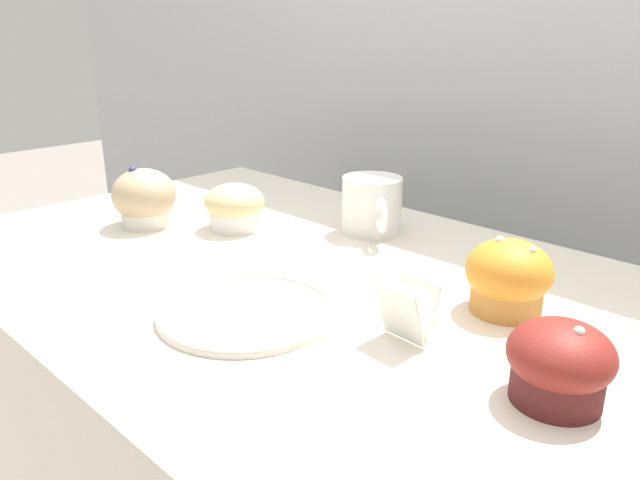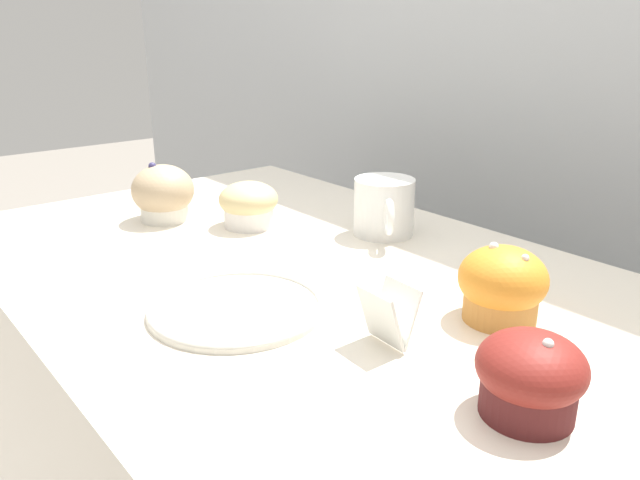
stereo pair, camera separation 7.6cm
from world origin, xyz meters
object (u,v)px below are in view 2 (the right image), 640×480
Objects in this scene: muffin_front_center at (163,194)px; muffin_back_left at (530,376)px; muffin_back_right at (502,285)px; muffin_front_left at (249,204)px; serving_plate at (237,307)px; coffee_cup at (384,206)px.

muffin_front_center is 0.66m from muffin_back_left.
muffin_back_right reaches higher than muffin_back_left.
muffin_back_left reaches higher than muffin_front_left.
muffin_back_right reaches higher than serving_plate.
coffee_cup is 0.61× the size of serving_plate.
muffin_back_right is at bearing 11.83° from muffin_front_center.
muffin_back_right is 0.48× the size of serving_plate.
muffin_front_center is 1.11× the size of muffin_back_left.
muffin_front_left is 0.30m from serving_plate.
coffee_cup reaches higher than serving_plate.
muffin_front_left is at bearing 37.87° from muffin_front_center.
serving_plate is (-0.19, -0.20, -0.03)m from muffin_back_right.
muffin_front_center is 0.34m from coffee_cup.
muffin_front_center reaches higher than serving_plate.
muffin_back_right is 0.29m from coffee_cup.
muffin_front_center reaches higher than muffin_back_right.
coffee_cup is at bearing 105.23° from serving_plate.
muffin_front_left is at bearing -140.23° from coffee_cup.
muffin_front_left is (0.11, 0.09, -0.01)m from muffin_front_center.
muffin_back_left is (0.66, -0.01, -0.01)m from muffin_front_center.
muffin_front_center is 1.05× the size of muffin_back_right.
coffee_cup is at bearing 149.74° from muffin_back_left.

